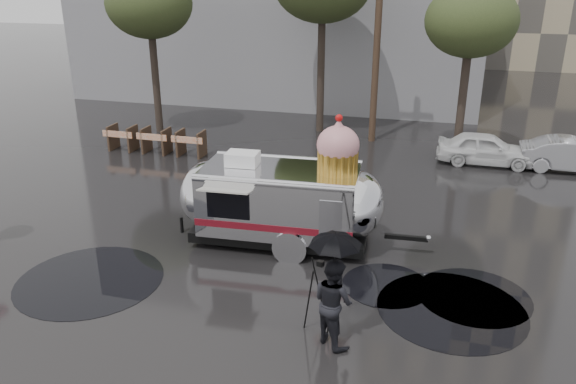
% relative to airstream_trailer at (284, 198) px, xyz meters
% --- Properties ---
extents(ground, '(120.00, 120.00, 0.00)m').
position_rel_airstream_trailer_xyz_m(ground, '(-1.52, -3.66, -1.28)').
color(ground, black).
rests_on(ground, ground).
extents(puddles, '(11.64, 4.63, 0.01)m').
position_rel_airstream_trailer_xyz_m(puddles, '(1.30, -2.29, -1.27)').
color(puddles, black).
rests_on(puddles, ground).
extents(utility_pole, '(1.60, 0.28, 9.00)m').
position_rel_airstream_trailer_xyz_m(utility_pole, '(0.98, 10.34, 3.34)').
color(utility_pole, '#473323').
rests_on(utility_pole, ground).
extents(tree_left, '(3.64, 3.64, 6.95)m').
position_rel_airstream_trailer_xyz_m(tree_left, '(-8.52, 9.34, 4.21)').
color(tree_left, '#382D26').
rests_on(tree_left, ground).
extents(tree_right, '(3.36, 3.36, 6.42)m').
position_rel_airstream_trailer_xyz_m(tree_right, '(4.48, 9.34, 3.78)').
color(tree_right, '#382D26').
rests_on(tree_right, ground).
extents(barricade_row, '(4.30, 0.80, 1.00)m').
position_rel_airstream_trailer_xyz_m(barricade_row, '(-7.07, 6.30, -0.75)').
color(barricade_row, '#473323').
rests_on(barricade_row, ground).
extents(airstream_trailer, '(6.76, 2.80, 3.64)m').
position_rel_airstream_trailer_xyz_m(airstream_trailer, '(0.00, 0.00, 0.00)').
color(airstream_trailer, silver).
rests_on(airstream_trailer, ground).
extents(person_right, '(0.98, 0.92, 1.81)m').
position_rel_airstream_trailer_xyz_m(person_right, '(2.10, -3.93, -0.37)').
color(person_right, black).
rests_on(person_right, ground).
extents(umbrella_black, '(1.21, 1.21, 2.37)m').
position_rel_airstream_trailer_xyz_m(umbrella_black, '(2.10, -3.93, 0.68)').
color(umbrella_black, black).
rests_on(umbrella_black, ground).
extents(tripod, '(0.62, 0.62, 1.54)m').
position_rel_airstream_trailer_xyz_m(tripod, '(1.75, -3.55, -0.36)').
color(tripod, black).
rests_on(tripod, ground).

